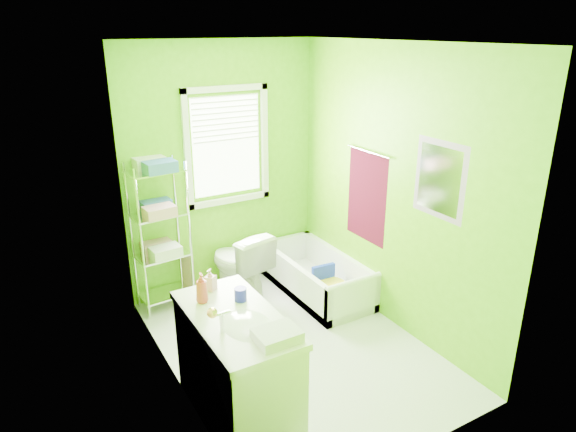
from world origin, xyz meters
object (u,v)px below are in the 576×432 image
bathtub (318,281)px  wire_shelf_unit (160,220)px  toilet (239,264)px  vanity (238,363)px

bathtub → wire_shelf_unit: (-1.48, 0.56, 0.80)m
toilet → wire_shelf_unit: bearing=-28.2°
toilet → vanity: size_ratio=0.69×
bathtub → vanity: (-1.51, -1.25, 0.30)m
toilet → wire_shelf_unit: (-0.72, 0.22, 0.56)m
toilet → wire_shelf_unit: 0.94m
bathtub → wire_shelf_unit: size_ratio=0.88×
toilet → vanity: (-0.75, -1.59, 0.06)m
vanity → wire_shelf_unit: bearing=88.9°
bathtub → wire_shelf_unit: wire_shelf_unit is taller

